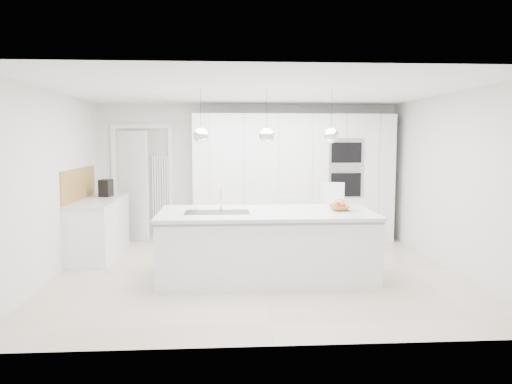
{
  "coord_description": "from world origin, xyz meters",
  "views": [
    {
      "loc": [
        -0.46,
        -6.79,
        1.85
      ],
      "look_at": [
        0.0,
        0.3,
        1.1
      ],
      "focal_mm": 35.0,
      "sensor_mm": 36.0,
      "label": 1
    }
  ],
  "objects": [
    {
      "name": "wall_left",
      "position": [
        -2.75,
        0.0,
        1.25
      ],
      "size": [
        0.0,
        5.0,
        5.0
      ],
      "primitive_type": "plane",
      "rotation": [
        1.57,
        0.0,
        1.57
      ],
      "color": "silver",
      "rests_on": "ground"
    },
    {
      "name": "floor",
      "position": [
        0.0,
        0.0,
        0.0
      ],
      "size": [
        5.5,
        5.5,
        0.0
      ],
      "primitive_type": "plane",
      "color": "beige",
      "rests_on": "ground"
    },
    {
      "name": "hallway_door",
      "position": [
        -2.2,
        2.42,
        1.0
      ],
      "size": [
        0.76,
        0.38,
        2.0
      ],
      "primitive_type": "cube",
      "rotation": [
        0.0,
        0.0,
        -0.44
      ],
      "color": "white",
      "rests_on": "floor"
    },
    {
      "name": "pendant_left",
      "position": [
        -0.75,
        -0.3,
        1.9
      ],
      "size": [
        0.2,
        0.2,
        0.2
      ],
      "primitive_type": "sphere",
      "color": "white",
      "rests_on": "ceiling"
    },
    {
      "name": "oven_stack",
      "position": [
        1.7,
        1.89,
        1.35
      ],
      "size": [
        0.62,
        0.04,
        1.05
      ],
      "primitive_type": null,
      "color": "#A5A5A8",
      "rests_on": "tall_cabinets"
    },
    {
      "name": "radiator",
      "position": [
        -1.63,
        2.46,
        0.85
      ],
      "size": [
        0.32,
        0.04,
        1.4
      ],
      "primitive_type": null,
      "color": "white",
      "rests_on": "floor"
    },
    {
      "name": "left_base_cabinets",
      "position": [
        -2.45,
        1.2,
        0.43
      ],
      "size": [
        0.6,
        1.8,
        0.86
      ],
      "primitive_type": "cube",
      "color": "white",
      "rests_on": "floor"
    },
    {
      "name": "fruit_bowl",
      "position": [
        1.09,
        -0.25,
        0.94
      ],
      "size": [
        0.29,
        0.29,
        0.07
      ],
      "primitive_type": "imported",
      "rotation": [
        0.0,
        0.0,
        -0.01
      ],
      "color": "#AC7F40",
      "rests_on": "island_worktop"
    },
    {
      "name": "island_base",
      "position": [
        0.1,
        -0.3,
        0.43
      ],
      "size": [
        2.8,
        1.2,
        0.86
      ],
      "primitive_type": "cube",
      "color": "white",
      "rests_on": "floor"
    },
    {
      "name": "island_tap",
      "position": [
        -0.5,
        -0.1,
        1.05
      ],
      "size": [
        0.02,
        0.02,
        0.3
      ],
      "primitive_type": "cylinder",
      "color": "white",
      "rests_on": "island_worktop"
    },
    {
      "name": "oak_backsplash",
      "position": [
        -2.74,
        1.2,
        1.15
      ],
      "size": [
        0.02,
        1.8,
        0.5
      ],
      "primitive_type": "cube",
      "color": "#AC7F40",
      "rests_on": "wall_left"
    },
    {
      "name": "ceiling",
      "position": [
        0.0,
        0.0,
        2.5
      ],
      "size": [
        5.5,
        5.5,
        0.0
      ],
      "primitive_type": "plane",
      "rotation": [
        3.14,
        0.0,
        0.0
      ],
      "color": "white",
      "rests_on": "wall_back"
    },
    {
      "name": "doorway_frame",
      "position": [
        -1.95,
        2.47,
        1.02
      ],
      "size": [
        1.11,
        0.08,
        2.13
      ],
      "primitive_type": null,
      "color": "white",
      "rests_on": "floor"
    },
    {
      "name": "tall_cabinets",
      "position": [
        0.8,
        2.2,
        1.15
      ],
      "size": [
        3.6,
        0.6,
        2.3
      ],
      "primitive_type": "cube",
      "color": "white",
      "rests_on": "floor"
    },
    {
      "name": "island_worktop",
      "position": [
        0.1,
        -0.25,
        0.88
      ],
      "size": [
        2.84,
        1.4,
        0.04
      ],
      "primitive_type": "cube",
      "color": "silver",
      "rests_on": "island_base"
    },
    {
      "name": "apple_b",
      "position": [
        1.08,
        -0.22,
        0.97
      ],
      "size": [
        0.09,
        0.09,
        0.09
      ],
      "primitive_type": "sphere",
      "color": "#B4331A",
      "rests_on": "fruit_bowl"
    },
    {
      "name": "pendant_mid",
      "position": [
        0.1,
        -0.3,
        1.9
      ],
      "size": [
        0.2,
        0.2,
        0.2
      ],
      "primitive_type": "sphere",
      "color": "white",
      "rests_on": "ceiling"
    },
    {
      "name": "island_sink",
      "position": [
        -0.55,
        -0.3,
        0.82
      ],
      "size": [
        0.84,
        0.44,
        0.18
      ],
      "primitive_type": null,
      "color": "#3F3F42",
      "rests_on": "island_worktop"
    },
    {
      "name": "left_worktop",
      "position": [
        -2.45,
        1.2,
        0.88
      ],
      "size": [
        0.62,
        1.82,
        0.04
      ],
      "primitive_type": "cube",
      "color": "silver",
      "rests_on": "left_base_cabinets"
    },
    {
      "name": "bar_stool_left",
      "position": [
        0.5,
        0.56,
        0.49
      ],
      "size": [
        0.35,
        0.47,
        0.99
      ],
      "primitive_type": null,
      "rotation": [
        0.0,
        0.0,
        -0.05
      ],
      "color": "white",
      "rests_on": "floor"
    },
    {
      "name": "apple_a",
      "position": [
        1.13,
        -0.21,
        0.97
      ],
      "size": [
        0.08,
        0.08,
        0.08
      ],
      "primitive_type": "sphere",
      "color": "#B4331A",
      "rests_on": "fruit_bowl"
    },
    {
      "name": "pendant_right",
      "position": [
        0.95,
        -0.3,
        1.9
      ],
      "size": [
        0.2,
        0.2,
        0.2
      ],
      "primitive_type": "sphere",
      "color": "white",
      "rests_on": "ceiling"
    },
    {
      "name": "apple_c",
      "position": [
        1.12,
        -0.3,
        0.97
      ],
      "size": [
        0.08,
        0.08,
        0.08
      ],
      "primitive_type": "sphere",
      "color": "#B4331A",
      "rests_on": "fruit_bowl"
    },
    {
      "name": "banana_bunch",
      "position": [
        1.07,
        -0.28,
        1.01
      ],
      "size": [
        0.23,
        0.16,
        0.2
      ],
      "primitive_type": "torus",
      "rotation": [
        1.22,
        0.0,
        0.35
      ],
      "color": "yellow",
      "rests_on": "fruit_bowl"
    },
    {
      "name": "espresso_machine",
      "position": [
        -2.43,
        1.65,
        1.04
      ],
      "size": [
        0.2,
        0.29,
        0.29
      ],
      "primitive_type": "cube",
      "rotation": [
        0.0,
        0.0,
        -0.13
      ],
      "color": "black",
      "rests_on": "left_worktop"
    },
    {
      "name": "wall_back",
      "position": [
        0.0,
        2.5,
        1.25
      ],
      "size": [
        5.5,
        0.0,
        5.5
      ],
      "primitive_type": "plane",
      "rotation": [
        1.57,
        0.0,
        0.0
      ],
      "color": "silver",
      "rests_on": "ground"
    },
    {
      "name": "bar_stool_right",
      "position": [
        1.24,
        0.71,
        0.59
      ],
      "size": [
        0.57,
        0.65,
        1.18
      ],
      "primitive_type": null,
      "rotation": [
        0.0,
        0.0,
        -0.41
      ],
      "color": "white",
      "rests_on": "floor"
    }
  ]
}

